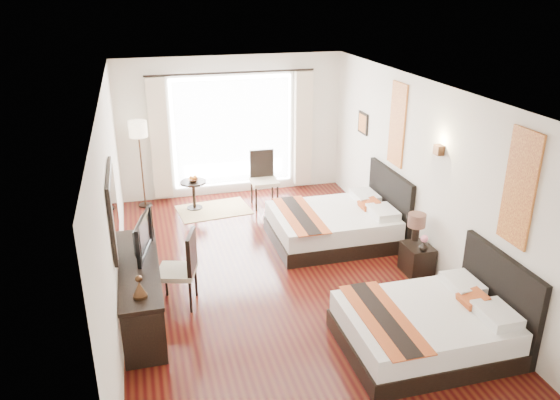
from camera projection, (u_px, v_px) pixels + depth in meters
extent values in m
cube|color=#360A09|center=(281.00, 280.00, 8.07)|extent=(4.50, 7.50, 0.01)
cube|color=white|center=(281.00, 91.00, 7.03)|extent=(4.50, 7.50, 0.02)
cube|color=silver|center=(427.00, 177.00, 8.08)|extent=(0.01, 7.50, 2.80)
cube|color=silver|center=(113.00, 208.00, 7.01)|extent=(0.01, 7.50, 2.80)
cube|color=silver|center=(232.00, 127.00, 10.90)|extent=(4.50, 0.01, 2.80)
cube|color=silver|center=(408.00, 360.00, 4.19)|extent=(4.50, 0.01, 2.80)
cube|color=white|center=(233.00, 132.00, 10.93)|extent=(2.40, 0.02, 2.20)
cube|color=white|center=(233.00, 133.00, 10.87)|extent=(2.30, 0.02, 2.10)
cube|color=beige|center=(159.00, 139.00, 10.49)|extent=(0.35, 0.14, 2.35)
cube|color=beige|center=(303.00, 129.00, 11.19)|extent=(0.35, 0.14, 2.35)
cube|color=maroon|center=(520.00, 188.00, 6.10)|extent=(0.03, 0.50, 1.35)
cube|color=maroon|center=(397.00, 125.00, 8.81)|extent=(0.03, 0.50, 1.35)
cube|color=#412817|center=(439.00, 150.00, 7.59)|extent=(0.10, 0.14, 0.14)
cube|color=black|center=(113.00, 209.00, 6.58)|extent=(0.04, 1.25, 0.95)
cube|color=white|center=(115.00, 208.00, 6.59)|extent=(0.01, 1.12, 0.82)
cube|color=black|center=(422.00, 339.00, 6.53)|extent=(1.89, 1.48, 0.23)
cube|color=silver|center=(424.00, 321.00, 6.44)|extent=(1.83, 1.44, 0.28)
cube|color=black|center=(499.00, 296.00, 6.61)|extent=(0.08, 1.48, 1.11)
cube|color=#AD2D1C|center=(383.00, 317.00, 6.26)|extent=(0.51, 1.54, 0.02)
cube|color=black|center=(331.00, 234.00, 9.24)|extent=(1.99, 1.55, 0.24)
cube|color=silver|center=(332.00, 220.00, 9.14)|extent=(1.93, 1.51, 0.29)
cube|color=black|center=(389.00, 203.00, 9.31)|extent=(0.08, 1.55, 1.17)
cube|color=#AD2D1C|center=(300.00, 215.00, 8.95)|extent=(0.53, 1.61, 0.02)
cube|color=black|center=(417.00, 259.00, 8.18)|extent=(0.38, 0.47, 0.45)
cylinder|color=black|center=(416.00, 233.00, 8.13)|extent=(0.11, 0.11, 0.22)
cylinder|color=#432A20|center=(417.00, 220.00, 8.06)|extent=(0.27, 0.27, 0.20)
imported|color=black|center=(424.00, 244.00, 7.90)|extent=(0.16, 0.16, 0.14)
cube|color=black|center=(141.00, 290.00, 7.07)|extent=(0.50, 2.20, 0.76)
imported|color=black|center=(138.00, 235.00, 7.13)|extent=(0.31, 0.90, 0.51)
cube|color=tan|center=(177.00, 272.00, 7.29)|extent=(0.61, 0.61, 0.07)
cube|color=black|center=(192.00, 252.00, 7.17)|extent=(0.18, 0.46, 0.55)
cylinder|color=black|center=(146.00, 205.00, 10.71)|extent=(0.26, 0.26, 0.03)
cylinder|color=#412817|center=(142.00, 170.00, 10.44)|extent=(0.03, 0.03, 1.44)
cylinder|color=#FEEDC7|center=(138.00, 129.00, 10.14)|extent=(0.34, 0.34, 0.30)
cylinder|color=black|center=(194.00, 195.00, 10.49)|extent=(0.49, 0.49, 0.56)
imported|color=#4E351B|center=(193.00, 180.00, 10.35)|extent=(0.23, 0.23, 0.05)
cube|color=tan|center=(264.00, 182.00, 10.55)|extent=(0.51, 0.51, 0.07)
cube|color=black|center=(262.00, 163.00, 10.63)|extent=(0.47, 0.06, 0.56)
cube|color=tan|center=(214.00, 210.00, 10.52)|extent=(1.44, 1.06, 0.01)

